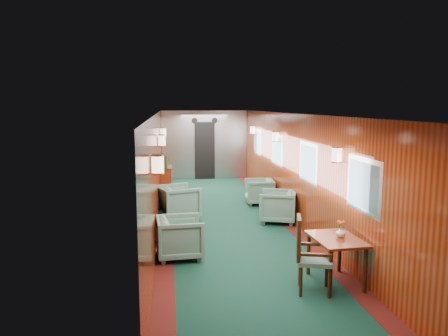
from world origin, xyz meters
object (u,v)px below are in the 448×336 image
Objects in this scene: side_chair at (307,251)px; armchair_right_far at (259,192)px; credenza at (166,182)px; armchair_left_far at (178,202)px; armchair_right_near at (278,206)px; armchair_left_near at (180,237)px; dining_table at (336,245)px.

side_chair reaches higher than armchair_right_far.
credenza is at bearing -110.53° from armchair_right_far.
armchair_left_far is 2.25m from armchair_right_near.
side_chair is 3.66m from armchair_right_near.
armchair_left_far is 2.50m from armchair_right_far.
side_chair is at bearing -137.15° from armchair_left_near.
armchair_right_near is at bearing -124.53° from armchair_left_far.
armchair_right_far is at bearing -33.67° from armchair_left_near.
armchair_left_far reaches higher than armchair_right_far.
armchair_left_far is at bearing -86.01° from armchair_right_near.
side_chair is 1.36× the size of armchair_right_near.
armchair_left_near is (-1.71, 1.60, -0.22)m from side_chair.
armchair_left_far is (0.02, 2.55, 0.04)m from armchair_left_near.
side_chair is 1.47× the size of armchair_right_far.
armchair_right_near reaches higher than dining_table.
dining_table is 0.89× the size of side_chair.
armchair_right_far is at bearing -80.08° from armchair_left_far.
armchair_right_near is at bearing 86.48° from dining_table.
dining_table is 1.31× the size of armchair_right_far.
armchair_right_near is at bearing 4.91° from armchair_right_far.
armchair_left_near is at bearing -29.91° from armchair_right_near.
armchair_left_near is (-2.21, 1.38, -0.22)m from dining_table.
armchair_left_far is 1.19× the size of armchair_right_far.
armchair_left_far reaches higher than dining_table.
credenza is 1.50× the size of armchair_left_near.
side_chair is at bearing -73.25° from credenza.
credenza is at bearing -14.24° from armchair_left_far.
armchair_left_near is at bearing 144.45° from dining_table.
credenza is 1.60× the size of armchair_right_far.
credenza reaches higher than armchair_left_near.
side_chair is 5.45m from armchair_right_far.
armchair_left_near reaches higher than dining_table.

